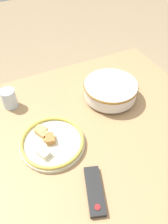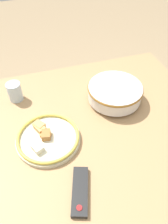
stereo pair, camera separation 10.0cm
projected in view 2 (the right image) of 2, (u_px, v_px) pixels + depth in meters
ground_plane at (71, 202)px, 1.49m from camera, size 8.00×8.00×0.00m
dining_table at (65, 145)px, 1.02m from camera, size 1.41×1.00×0.74m
noodle_bowl at (115, 92)px, 1.08m from camera, size 0.27×0.27×0.09m
food_plate at (48, 138)px, 0.93m from camera, size 0.28×0.28×0.05m
tv_remote at (80, 191)px, 0.78m from camera, size 0.11×0.19×0.02m
drinking_glass at (15, 92)px, 1.09m from camera, size 0.07×0.07×0.10m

